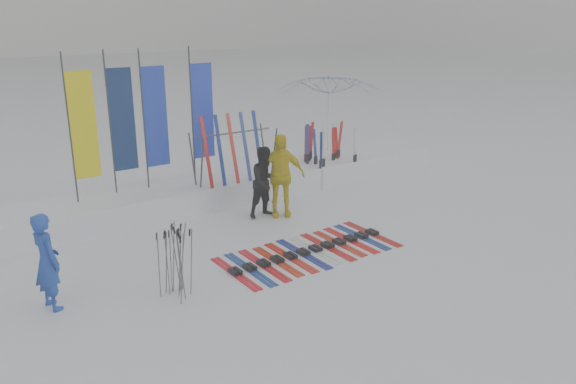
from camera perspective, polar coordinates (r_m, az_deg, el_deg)
ground at (r=10.66m, az=4.06°, el=-7.48°), size 120.00×120.00×0.00m
snow_bank at (r=14.17m, az=-7.60°, el=0.19°), size 14.00×1.60×0.60m
person_blue at (r=9.65m, az=-23.28°, el=-6.50°), size 0.51×0.66×1.61m
person_black at (r=12.90m, az=-2.29°, el=1.03°), size 0.81×0.64×1.66m
person_yellow at (r=12.89m, az=-0.82°, el=1.70°), size 1.23×0.93×1.94m
tent_canopy at (r=17.42m, az=4.25°, el=7.40°), size 4.03×4.07×2.85m
ski_row at (r=11.19m, az=2.18°, el=-5.98°), size 3.54×1.69×0.07m
pole_cluster at (r=9.53m, az=-11.32°, el=-6.98°), size 0.51×0.61×1.24m
feather_flags at (r=13.26m, az=-14.62°, el=7.22°), size 3.50×0.25×3.20m
ski_rack at (r=13.73m, az=-5.49°, el=4.39°), size 2.04×0.80×1.23m
upright_skis at (r=15.56m, az=3.68°, el=3.81°), size 1.32×0.97×1.70m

